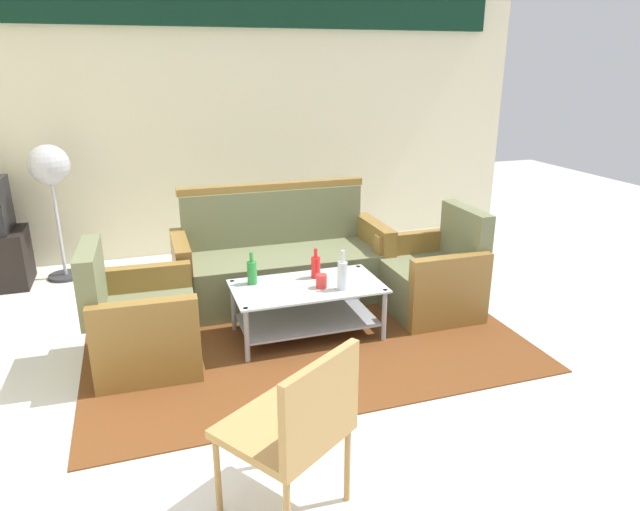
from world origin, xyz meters
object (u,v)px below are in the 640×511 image
Objects in this scene: bottle_clear at (342,275)px; wicker_chair at (298,422)px; armchair_left at (141,325)px; pedestal_fan at (50,173)px; armchair_right at (433,278)px; cup at (321,281)px; bottle_green at (252,272)px; bottle_red at (316,267)px; couch at (281,264)px; coffee_table at (307,303)px.

bottle_clear is 0.35× the size of wicker_chair.
armchair_left is 0.67× the size of pedestal_fan.
armchair_right is 1.05m from cup.
cup is at bearing -45.56° from pedestal_fan.
pedestal_fan reaches higher than bottle_green.
pedestal_fan reaches higher than bottle_red.
pedestal_fan is at bearing 58.98° from armchair_right.
couch is 0.74m from bottle_green.
pedestal_fan is (-2.07, 2.05, 0.49)m from bottle_clear.
bottle_red reaches higher than coffee_table.
armchair_left is (-1.19, -0.81, -0.03)m from couch.
wicker_chair reaches higher than cup.
armchair_right is at bearing -31.15° from pedestal_fan.
coffee_table is at bearing -23.10° from bottle_green.
bottle_green is at bearing 153.28° from cup.
coffee_table is at bearing -45.80° from pedestal_fan.
bottle_clear is 2.94× the size of cup.
cup is 0.08× the size of pedestal_fan.
bottle_green is 0.52m from cup.
armchair_right is 0.77× the size of coffee_table.
couch is 2.12× the size of armchair_left.
couch is at bearing 59.34° from armchair_right.
bottle_clear is (0.22, -0.92, 0.21)m from couch.
couch reaches higher than armchair_left.
armchair_left is 2.30m from armchair_right.
pedestal_fan is at bearing -30.87° from couch.
coffee_table is (1.18, 0.04, -0.02)m from armchair_left.
armchair_right is 0.96m from bottle_clear.
pedestal_fan is at bearing 130.25° from bottle_green.
bottle_clear is (0.11, -0.28, 0.02)m from bottle_red.
cup is at bearing 34.88° from wicker_chair.
bottle_clear is 2.96m from pedestal_fan.
armchair_left reaches higher than bottle_clear.
bottle_clear is 1.73m from wicker_chair.
couch reaches higher than bottle_red.
pedestal_fan is (-1.85, 1.90, 0.74)m from coffee_table.
armchair_right is at bearing 13.92° from wicker_chair.
bottle_red is at bearing 50.50° from coffee_table.
coffee_table is at bearing 38.32° from wicker_chair.
bottle_clear reaches higher than bottle_red.
wicker_chair is (-0.57, -2.47, 0.18)m from couch.
bottle_red is at bearing 111.15° from bottle_clear.
bottle_green is 0.29× the size of wicker_chair.
wicker_chair is (-0.78, -1.55, -0.03)m from bottle_clear.
armchair_left reaches higher than cup.
armchair_right is 1.12m from coffee_table.
bottle_green is at bearing -49.75° from pedestal_fan.
cup is 2.82m from pedestal_fan.
cup is (-1.02, -0.19, 0.17)m from armchair_right.
coffee_table is 0.87× the size of pedestal_fan.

